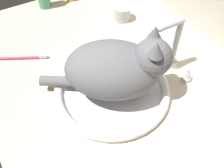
{
  "coord_description": "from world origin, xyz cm",
  "views": [
    {
      "loc": [
        46.1,
        -28.98,
        65.13
      ],
      "look_at": [
        3.83,
        -4.31,
        7.0
      ],
      "focal_mm": 39.7,
      "sensor_mm": 36.0,
      "label": 1
    }
  ],
  "objects_px": {
    "sink_basin": "(112,90)",
    "metal_jar": "(122,13)",
    "cat": "(119,68)",
    "faucet": "(173,50)",
    "toothbrush": "(22,58)"
  },
  "relations": [
    {
      "from": "sink_basin",
      "to": "metal_jar",
      "type": "bearing_deg",
      "value": 143.75
    },
    {
      "from": "sink_basin",
      "to": "metal_jar",
      "type": "relative_size",
      "value": 5.19
    },
    {
      "from": "sink_basin",
      "to": "cat",
      "type": "xyz_separation_m",
      "value": [
        0.01,
        0.02,
        0.1
      ]
    },
    {
      "from": "cat",
      "to": "toothbrush",
      "type": "relative_size",
      "value": 2.11
    },
    {
      "from": "cat",
      "to": "metal_jar",
      "type": "height_order",
      "value": "cat"
    },
    {
      "from": "toothbrush",
      "to": "faucet",
      "type": "bearing_deg",
      "value": 55.78
    },
    {
      "from": "sink_basin",
      "to": "faucet",
      "type": "distance_m",
      "value": 0.24
    },
    {
      "from": "cat",
      "to": "metal_jar",
      "type": "bearing_deg",
      "value": 146.63
    },
    {
      "from": "sink_basin",
      "to": "toothbrush",
      "type": "xyz_separation_m",
      "value": [
        -0.29,
        -0.2,
        -0.01
      ]
    },
    {
      "from": "faucet",
      "to": "toothbrush",
      "type": "height_order",
      "value": "faucet"
    },
    {
      "from": "metal_jar",
      "to": "cat",
      "type": "bearing_deg",
      "value": -33.37
    },
    {
      "from": "metal_jar",
      "to": "sink_basin",
      "type": "bearing_deg",
      "value": -36.25
    },
    {
      "from": "faucet",
      "to": "toothbrush",
      "type": "xyz_separation_m",
      "value": [
        -0.29,
        -0.43,
        -0.07
      ]
    },
    {
      "from": "sink_basin",
      "to": "toothbrush",
      "type": "distance_m",
      "value": 0.36
    },
    {
      "from": "sink_basin",
      "to": "toothbrush",
      "type": "bearing_deg",
      "value": -145.47
    }
  ]
}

